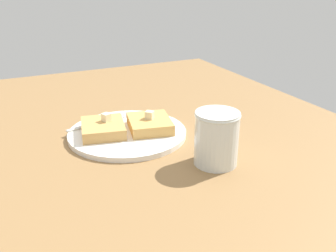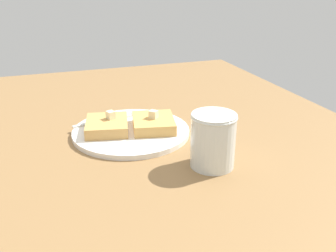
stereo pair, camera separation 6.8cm
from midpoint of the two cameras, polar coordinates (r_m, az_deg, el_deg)
table_surface at (r=78.62cm, az=-6.98°, el=-1.76°), size 105.68×105.68×2.84cm
plate at (r=76.01cm, az=-3.08°, el=-0.86°), size 23.66×23.66×1.02cm
toast_slice_left at (r=75.84cm, az=0.35°, el=0.39°), size 9.96×11.06×2.17cm
toast_slice_middle at (r=75.26cm, az=-6.59°, el=0.05°), size 9.96×11.06×2.17cm
butter_pat_primary at (r=75.26cm, az=0.36°, el=1.74°), size 2.12×2.12×1.58cm
butter_pat_secondary at (r=75.35cm, az=-6.19°, el=1.63°), size 1.89×1.98×1.58cm
fork at (r=81.28cm, az=-6.04°, el=1.14°), size 15.84×5.43×0.36cm
syrup_jar at (r=63.11cm, az=9.96°, el=-2.42°), size 7.68×7.68×9.36cm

